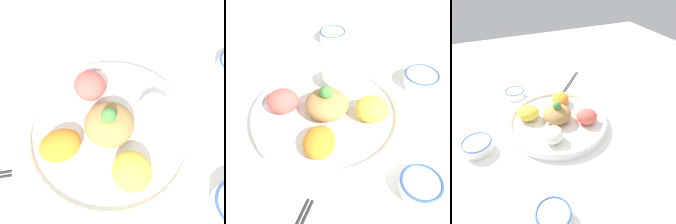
% 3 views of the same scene
% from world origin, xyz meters
% --- Properties ---
extents(ground_plane, '(2.40, 2.40, 0.00)m').
position_xyz_m(ground_plane, '(0.00, 0.00, 0.00)').
color(ground_plane, white).
extents(salad_platter, '(0.41, 0.41, 0.11)m').
position_xyz_m(salad_platter, '(0.04, -0.02, 0.03)').
color(salad_platter, white).
rests_on(salad_platter, ground_plane).
extents(serving_spoon_main, '(0.08, 0.11, 0.01)m').
position_xyz_m(serving_spoon_main, '(-0.23, 0.02, 0.00)').
color(serving_spoon_main, silver).
rests_on(serving_spoon_main, ground_plane).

